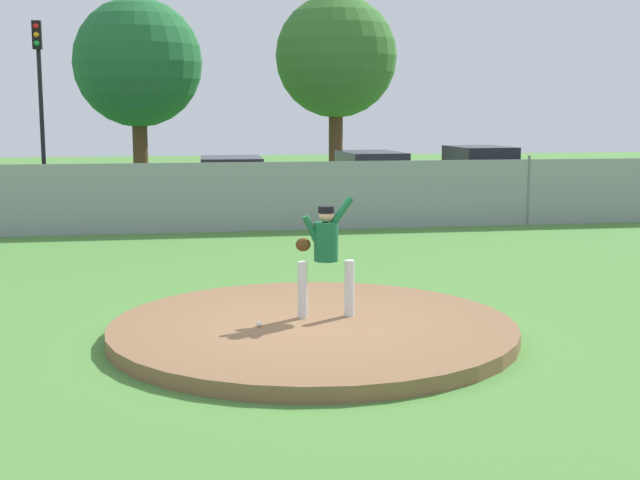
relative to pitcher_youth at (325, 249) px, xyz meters
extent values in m
plane|color=#4C8438|center=(-0.21, 5.73, -1.11)|extent=(80.00, 80.00, 0.00)
cube|color=#2B2B2D|center=(-0.21, 14.23, -1.11)|extent=(44.00, 7.00, 0.01)
cylinder|color=brown|center=(-0.21, -0.27, -1.02)|extent=(5.31, 5.31, 0.19)
cylinder|color=silver|center=(-0.31, 0.00, -0.54)|extent=(0.13, 0.13, 0.76)
cylinder|color=silver|center=(0.33, 0.00, -0.54)|extent=(0.13, 0.13, 0.76)
cylinder|color=#145933|center=(0.01, 0.00, 0.10)|extent=(0.32, 0.32, 0.52)
cylinder|color=#145933|center=(0.19, 0.00, 0.46)|extent=(0.37, 0.09, 0.48)
cylinder|color=#145933|center=(-0.17, 0.00, 0.23)|extent=(0.28, 0.09, 0.46)
ellipsoid|color=#4C2D14|center=(-0.29, 0.05, 0.06)|extent=(0.20, 0.12, 0.18)
sphere|color=tan|center=(0.01, 0.00, 0.46)|extent=(0.20, 0.20, 0.20)
cylinder|color=black|center=(0.01, 0.00, 0.53)|extent=(0.21, 0.21, 0.09)
sphere|color=white|center=(-0.93, -0.39, -0.89)|extent=(0.07, 0.07, 0.07)
cube|color=gray|center=(-0.21, 9.73, -0.27)|extent=(35.97, 0.03, 1.69)
cylinder|color=slate|center=(6.99, 9.73, -0.22)|extent=(0.07, 0.07, 1.79)
cube|color=silver|center=(3.82, 14.04, -0.44)|extent=(2.01, 4.77, 0.69)
cube|color=black|center=(3.82, 14.04, 0.25)|extent=(1.76, 2.66, 0.70)
cylinder|color=black|center=(3.75, 15.49, -0.79)|extent=(1.87, 0.73, 0.64)
cylinder|color=black|center=(3.89, 12.58, -0.79)|extent=(1.87, 0.73, 0.64)
cube|color=tan|center=(-0.38, 13.81, -0.46)|extent=(2.02, 4.33, 0.67)
cube|color=black|center=(-0.38, 13.81, 0.19)|extent=(1.81, 2.40, 0.61)
cylinder|color=black|center=(-0.34, 15.14, -0.79)|extent=(1.97, 0.70, 0.64)
cylinder|color=black|center=(-0.42, 12.49, -0.79)|extent=(1.97, 0.70, 0.64)
cube|color=#232328|center=(7.33, 14.30, -0.39)|extent=(2.01, 4.16, 0.80)
cube|color=black|center=(7.33, 14.30, 0.37)|extent=(1.78, 2.32, 0.72)
cylinder|color=black|center=(7.26, 15.56, -0.79)|extent=(1.90, 0.73, 0.64)
cylinder|color=black|center=(7.39, 13.04, -0.79)|extent=(1.90, 0.73, 0.64)
cone|color=orange|center=(-4.58, 15.74, -0.83)|extent=(0.32, 0.32, 0.55)
cube|color=black|center=(-4.58, 15.74, -1.09)|extent=(0.40, 0.40, 0.03)
cylinder|color=black|center=(-6.27, 18.41, 1.78)|extent=(0.14, 0.14, 5.78)
cube|color=black|center=(-6.27, 18.23, 4.22)|extent=(0.28, 0.24, 0.90)
sphere|color=red|center=(-6.27, 18.11, 4.49)|extent=(0.18, 0.18, 0.18)
sphere|color=orange|center=(-6.27, 18.11, 4.22)|extent=(0.18, 0.18, 0.18)
sphere|color=green|center=(-6.27, 18.11, 3.95)|extent=(0.18, 0.18, 0.18)
cylinder|color=#4C331E|center=(-3.26, 21.73, 0.40)|extent=(0.55, 0.55, 3.03)
sphere|color=#206530|center=(-3.26, 21.73, 3.57)|extent=(4.72, 4.72, 4.72)
cylinder|color=#4C331E|center=(4.03, 20.97, 0.56)|extent=(0.53, 0.53, 3.34)
sphere|color=#366E2A|center=(4.03, 20.97, 3.82)|extent=(4.53, 4.53, 4.53)
camera|label=1|loc=(-1.91, -11.02, 1.81)|focal=48.03mm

